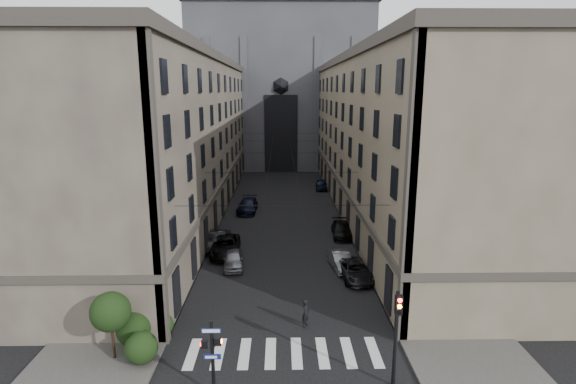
{
  "coord_description": "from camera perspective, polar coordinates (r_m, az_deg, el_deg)",
  "views": [
    {
      "loc": [
        -0.15,
        -18.2,
        14.81
      ],
      "look_at": [
        0.36,
        11.22,
        8.13
      ],
      "focal_mm": 28.0,
      "sensor_mm": 36.0,
      "label": 1
    }
  ],
  "objects": [
    {
      "name": "car_left_near",
      "position": [
        39.06,
        -6.96,
        -8.46
      ],
      "size": [
        2.09,
        4.32,
        1.42
      ],
      "primitive_type": "imported",
      "rotation": [
        0.0,
        0.0,
        0.1
      ],
      "color": "slate",
      "rests_on": "ground"
    },
    {
      "name": "pedestrian_signal_left",
      "position": [
        23.57,
        -9.61,
        -19.4
      ],
      "size": [
        1.02,
        0.38,
        4.0
      ],
      "color": "black",
      "rests_on": "ground"
    },
    {
      "name": "pedestrian",
      "position": [
        29.7,
        2.28,
        -15.1
      ],
      "size": [
        0.65,
        0.78,
        1.84
      ],
      "primitive_type": "imported",
      "rotation": [
        0.0,
        0.0,
        1.2
      ],
      "color": "black",
      "rests_on": "ground"
    },
    {
      "name": "building_right",
      "position": [
        56.14,
        13.11,
        6.89
      ],
      "size": [
        13.6,
        60.6,
        18.85
      ],
      "color": "brown",
      "rests_on": "ground"
    },
    {
      "name": "car_left_far",
      "position": [
        55.96,
        -5.16,
        -1.74
      ],
      "size": [
        2.52,
        5.68,
        1.62
      ],
      "primitive_type": "imported",
      "rotation": [
        0.0,
        0.0,
        -0.04
      ],
      "color": "black",
      "rests_on": "ground"
    },
    {
      "name": "car_left_midfar",
      "position": [
        41.98,
        -7.93,
        -6.81
      ],
      "size": [
        3.09,
        5.98,
        1.61
      ],
      "primitive_type": "imported",
      "rotation": [
        0.0,
        0.0,
        0.07
      ],
      "color": "black",
      "rests_on": "ground"
    },
    {
      "name": "car_right_near",
      "position": [
        38.77,
        6.71,
        -8.62
      ],
      "size": [
        2.04,
        4.44,
        1.41
      ],
      "primitive_type": "imported",
      "rotation": [
        0.0,
        0.0,
        0.13
      ],
      "color": "slate",
      "rests_on": "ground"
    },
    {
      "name": "building_left",
      "position": [
        56.07,
        -14.81,
        6.79
      ],
      "size": [
        13.6,
        60.6,
        18.85
      ],
      "color": "#453D35",
      "rests_on": "ground"
    },
    {
      "name": "car_left_midnear",
      "position": [
        43.63,
        -8.97,
        -6.09
      ],
      "size": [
        2.08,
        4.98,
        1.6
      ],
      "primitive_type": "imported",
      "rotation": [
        0.0,
        0.0,
        -0.08
      ],
      "color": "black",
      "rests_on": "ground"
    },
    {
      "name": "gothic_tower",
      "position": [
        93.2,
        -0.94,
        14.64
      ],
      "size": [
        35.0,
        23.0,
        58.0
      ],
      "color": "#2D2D33",
      "rests_on": "ground"
    },
    {
      "name": "traffic_light_right",
      "position": [
        23.89,
        13.62,
        -16.43
      ],
      "size": [
        0.34,
        0.5,
        5.2
      ],
      "color": "black",
      "rests_on": "ground"
    },
    {
      "name": "car_right_midfar",
      "position": [
        46.88,
        6.86,
        -4.79
      ],
      "size": [
        2.17,
        4.98,
        1.43
      ],
      "primitive_type": "imported",
      "rotation": [
        0.0,
        0.0,
        -0.03
      ],
      "color": "black",
      "rests_on": "ground"
    },
    {
      "name": "shrub_cluster",
      "position": [
        27.95,
        -19.49,
        -15.73
      ],
      "size": [
        3.9,
        4.4,
        3.9
      ],
      "color": "black",
      "rests_on": "sidewalk_left"
    },
    {
      "name": "car_right_midnear",
      "position": [
        36.93,
        8.49,
        -9.81
      ],
      "size": [
        2.9,
        5.27,
        1.4
      ],
      "primitive_type": "imported",
      "rotation": [
        0.0,
        0.0,
        0.12
      ],
      "color": "black",
      "rests_on": "ground"
    },
    {
      "name": "tram_wires",
      "position": [
        54.36,
        -0.83,
        4.81
      ],
      "size": [
        14.0,
        60.0,
        0.43
      ],
      "color": "black",
      "rests_on": "ground"
    },
    {
      "name": "zebra_crossing",
      "position": [
        27.52,
        -0.57,
        -19.74
      ],
      "size": [
        11.0,
        3.2,
        0.01
      ],
      "primitive_type": "cube",
      "color": "beige",
      "rests_on": "ground"
    },
    {
      "name": "sidewalk_right",
      "position": [
        57.17,
        9.78,
        -2.32
      ],
      "size": [
        7.0,
        80.0,
        0.15
      ],
      "primitive_type": "cube",
      "color": "#383533",
      "rests_on": "ground"
    },
    {
      "name": "sidewalk_left",
      "position": [
        57.11,
        -11.42,
        -2.41
      ],
      "size": [
        7.0,
        80.0,
        0.15
      ],
      "primitive_type": "cube",
      "color": "#383533",
      "rests_on": "ground"
    },
    {
      "name": "car_right_far",
      "position": [
        68.66,
        4.26,
        0.94
      ],
      "size": [
        2.06,
        4.41,
        1.46
      ],
      "primitive_type": "imported",
      "rotation": [
        0.0,
        0.0,
        -0.08
      ],
      "color": "black",
      "rests_on": "ground"
    }
  ]
}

